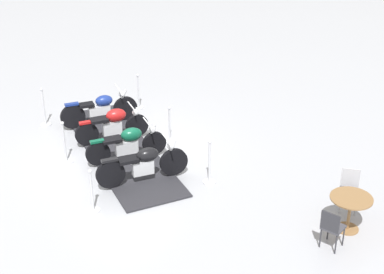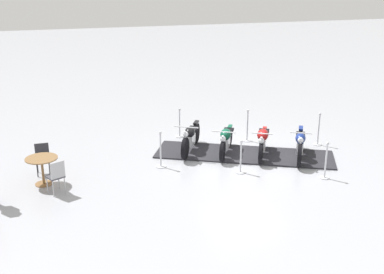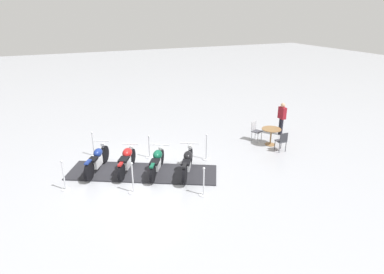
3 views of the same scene
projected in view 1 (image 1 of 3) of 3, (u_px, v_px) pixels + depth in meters
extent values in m
plane|color=#A8AAB2|center=(120.00, 151.00, 15.49)|extent=(80.00, 80.00, 0.00)
cube|color=#28282D|center=(120.00, 150.00, 15.48)|extent=(5.81, 4.07, 0.05)
cylinder|color=black|center=(174.00, 162.00, 14.15)|extent=(0.45, 0.66, 0.70)
cylinder|color=black|center=(111.00, 174.00, 13.63)|extent=(0.45, 0.66, 0.70)
cube|color=silver|center=(143.00, 167.00, 13.88)|extent=(0.43, 0.55, 0.36)
ellipsoid|color=black|center=(147.00, 154.00, 13.78)|extent=(0.56, 0.63, 0.33)
cube|color=black|center=(128.00, 160.00, 13.65)|extent=(0.50, 0.56, 0.08)
cube|color=black|center=(110.00, 160.00, 13.46)|extent=(0.31, 0.40, 0.06)
cylinder|color=silver|center=(170.00, 152.00, 13.99)|extent=(0.22, 0.30, 0.59)
cylinder|color=silver|center=(167.00, 139.00, 13.80)|extent=(0.69, 0.43, 0.04)
sphere|color=silver|center=(171.00, 146.00, 13.93)|extent=(0.18, 0.18, 0.18)
cylinder|color=black|center=(154.00, 143.00, 15.10)|extent=(0.41, 0.60, 0.63)
cylinder|color=black|center=(98.00, 154.00, 14.61)|extent=(0.41, 0.60, 0.63)
cube|color=silver|center=(127.00, 147.00, 14.84)|extent=(0.45, 0.59, 0.36)
ellipsoid|color=#0F5138|center=(131.00, 134.00, 14.74)|extent=(0.58, 0.64, 0.35)
cube|color=black|center=(112.00, 140.00, 14.59)|extent=(0.52, 0.58, 0.08)
cube|color=#0F5138|center=(97.00, 141.00, 14.45)|extent=(0.28, 0.36, 0.06)
cylinder|color=silver|center=(151.00, 135.00, 14.96)|extent=(0.20, 0.28, 0.54)
cylinder|color=silver|center=(148.00, 123.00, 14.78)|extent=(0.68, 0.42, 0.04)
sphere|color=silver|center=(152.00, 130.00, 14.91)|extent=(0.18, 0.18, 0.18)
cylinder|color=black|center=(137.00, 125.00, 16.04)|extent=(0.41, 0.60, 0.64)
cylinder|color=black|center=(87.00, 134.00, 15.56)|extent=(0.41, 0.60, 0.64)
cube|color=silver|center=(112.00, 128.00, 15.77)|extent=(0.42, 0.54, 0.40)
ellipsoid|color=#AD1919|center=(116.00, 115.00, 15.66)|extent=(0.58, 0.65, 0.36)
cube|color=black|center=(99.00, 120.00, 15.52)|extent=(0.51, 0.57, 0.08)
cube|color=#AD1919|center=(86.00, 123.00, 15.40)|extent=(0.28, 0.37, 0.06)
cylinder|color=silver|center=(134.00, 117.00, 15.90)|extent=(0.19, 0.25, 0.55)
cylinder|color=silver|center=(132.00, 106.00, 15.73)|extent=(0.58, 0.35, 0.04)
sphere|color=silver|center=(135.00, 112.00, 15.85)|extent=(0.18, 0.18, 0.18)
cylinder|color=black|center=(125.00, 108.00, 16.99)|extent=(0.45, 0.66, 0.70)
cylinder|color=black|center=(73.00, 117.00, 16.47)|extent=(0.45, 0.66, 0.70)
cube|color=silver|center=(99.00, 112.00, 16.72)|extent=(0.49, 0.63, 0.37)
ellipsoid|color=navy|center=(104.00, 101.00, 16.63)|extent=(0.53, 0.59, 0.32)
cube|color=black|center=(86.00, 105.00, 16.48)|extent=(0.45, 0.50, 0.08)
cube|color=navy|center=(72.00, 104.00, 16.30)|extent=(0.31, 0.40, 0.06)
cylinder|color=silver|center=(122.00, 99.00, 16.82)|extent=(0.23, 0.33, 0.59)
cylinder|color=silver|center=(118.00, 88.00, 16.63)|extent=(0.59, 0.36, 0.04)
sphere|color=silver|center=(122.00, 94.00, 16.76)|extent=(0.18, 0.18, 0.18)
cylinder|color=silver|center=(170.00, 140.00, 16.03)|extent=(0.33, 0.33, 0.03)
cylinder|color=silver|center=(170.00, 125.00, 15.81)|extent=(0.05, 0.05, 0.92)
sphere|color=silver|center=(169.00, 108.00, 15.59)|extent=(0.09, 0.09, 0.09)
cylinder|color=silver|center=(93.00, 210.00, 12.98)|extent=(0.31, 0.31, 0.03)
cylinder|color=silver|center=(92.00, 192.00, 12.76)|extent=(0.05, 0.05, 0.96)
sphere|color=silver|center=(90.00, 171.00, 12.53)|extent=(0.09, 0.09, 0.09)
cylinder|color=silver|center=(139.00, 107.00, 17.99)|extent=(0.28, 0.28, 0.03)
cylinder|color=silver|center=(138.00, 92.00, 17.76)|extent=(0.05, 0.05, 1.00)
sphere|color=silver|center=(138.00, 75.00, 17.51)|extent=(0.09, 0.09, 0.09)
cylinder|color=silver|center=(209.00, 182.00, 14.07)|extent=(0.32, 0.32, 0.03)
cylinder|color=silver|center=(209.00, 163.00, 13.82)|extent=(0.05, 0.05, 1.04)
sphere|color=silver|center=(210.00, 142.00, 13.57)|extent=(0.09, 0.09, 0.09)
cylinder|color=silver|center=(66.00, 162.00, 14.95)|extent=(0.36, 0.36, 0.03)
cylinder|color=silver|center=(64.00, 143.00, 14.70)|extent=(0.05, 0.05, 1.05)
sphere|color=silver|center=(62.00, 123.00, 14.45)|extent=(0.09, 0.09, 0.09)
cylinder|color=silver|center=(46.00, 124.00, 16.91)|extent=(0.31, 0.31, 0.03)
cylinder|color=silver|center=(44.00, 108.00, 16.66)|extent=(0.05, 0.05, 1.05)
sphere|color=silver|center=(41.00, 89.00, 16.41)|extent=(0.09, 0.09, 0.09)
cylinder|color=olive|center=(347.00, 229.00, 12.38)|extent=(0.49, 0.49, 0.02)
cylinder|color=olive|center=(349.00, 214.00, 12.20)|extent=(0.07, 0.07, 0.74)
cylinder|color=olive|center=(351.00, 198.00, 12.03)|extent=(0.89, 0.89, 0.03)
cylinder|color=#B7B7BC|center=(356.00, 206.00, 12.75)|extent=(0.03, 0.03, 0.46)
cylinder|color=#B7B7BC|center=(340.00, 204.00, 12.81)|extent=(0.03, 0.03, 0.46)
cylinder|color=#B7B7BC|center=(355.00, 198.00, 13.04)|extent=(0.03, 0.03, 0.46)
cylinder|color=#B7B7BC|center=(340.00, 196.00, 13.11)|extent=(0.03, 0.03, 0.46)
cube|color=#3F3F47|center=(349.00, 191.00, 12.82)|extent=(0.53, 0.53, 0.04)
cube|color=#B7B7BC|center=(350.00, 178.00, 12.87)|extent=(0.38, 0.20, 0.45)
cylinder|color=#2D2D33|center=(328.00, 230.00, 11.97)|extent=(0.03, 0.03, 0.45)
cylinder|color=#2D2D33|center=(343.00, 236.00, 11.78)|extent=(0.03, 0.03, 0.45)
cylinder|color=#2D2D33|center=(320.00, 238.00, 11.73)|extent=(0.03, 0.03, 0.45)
cylinder|color=#2D2D33|center=(336.00, 244.00, 11.54)|extent=(0.03, 0.03, 0.45)
cube|color=#3F3F47|center=(333.00, 227.00, 11.64)|extent=(0.41, 0.41, 0.04)
cube|color=#2D2D33|center=(330.00, 222.00, 11.41)|extent=(0.40, 0.04, 0.41)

